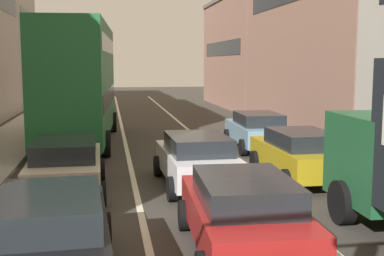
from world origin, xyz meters
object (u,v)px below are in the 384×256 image
Objects in this scene: wagon_left_lane_second at (50,234)px; sedan_right_lane_behind_truck at (300,153)px; hatchback_centre_lane_third at (197,159)px; sedan_centre_lane_second at (243,213)px; bus_mid_queue_primary at (79,78)px; sedan_left_lane_third at (66,165)px; wagon_right_lane_far at (257,130)px.

sedan_right_lane_behind_truck is (6.59, 6.23, 0.00)m from wagon_left_lane_second.
wagon_left_lane_second is 6.77m from hatchback_centre_lane_third.
hatchback_centre_lane_third is at bearing 96.19° from sedan_right_lane_behind_truck.
bus_mid_queue_primary is (-3.56, 13.47, 2.03)m from sedan_centre_lane_second.
sedan_centre_lane_second is 1.01× the size of hatchback_centre_lane_third.
bus_mid_queue_primary reaches higher than sedan_centre_lane_second.
sedan_left_lane_third is 6.82m from sedan_right_lane_behind_truck.
bus_mid_queue_primary is at bearing 40.62° from sedan_right_lane_behind_truck.
sedan_right_lane_behind_truck and wagon_right_lane_far have the same top height.
wagon_right_lane_far is at bearing -15.29° from sedan_centre_lane_second.
wagon_left_lane_second is at bearing -176.23° from bus_mid_queue_primary.
sedan_left_lane_third is (-3.58, -0.28, 0.00)m from hatchback_centre_lane_third.
sedan_left_lane_third is at bearing -0.88° from wagon_left_lane_second.
sedan_centre_lane_second is 6.48m from sedan_right_lane_behind_truck.
bus_mid_queue_primary reaches higher than sedan_left_lane_third.
sedan_right_lane_behind_truck is at bearing -84.91° from hatchback_centre_lane_third.
hatchback_centre_lane_third is at bearing 150.66° from wagon_right_lane_far.
wagon_left_lane_second is 13.49m from wagon_right_lane_far.
wagon_left_lane_second is at bearing 103.53° from sedan_centre_lane_second.
bus_mid_queue_primary is (-0.05, 8.52, 2.03)m from sedan_left_lane_third.
sedan_right_lane_behind_truck is at bearing -85.55° from sedan_left_lane_third.
sedan_left_lane_third is at bearing -176.88° from bus_mid_queue_primary.
sedan_left_lane_third is 0.99× the size of wagon_right_lane_far.
sedan_centre_lane_second and wagon_right_lane_far have the same top height.
sedan_left_lane_third is 1.00× the size of sedan_right_lane_behind_truck.
sedan_left_lane_third is at bearing 95.11° from sedan_right_lane_behind_truck.
bus_mid_queue_primary is at bearing -0.67° from sedan_left_lane_third.
sedan_right_lane_behind_truck is at bearing -27.62° from sedan_centre_lane_second.
hatchback_centre_lane_third is 0.41× the size of bus_mid_queue_primary.
bus_mid_queue_primary is (-7.12, 2.50, 2.03)m from wagon_right_lane_far.
wagon_left_lane_second is 5.59m from sedan_left_lane_third.
wagon_right_lane_far is (3.50, 5.74, 0.00)m from hatchback_centre_lane_third.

